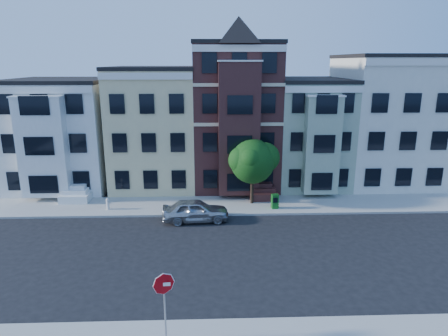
{
  "coord_description": "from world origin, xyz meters",
  "views": [
    {
      "loc": [
        -2.26,
        -20.67,
        10.69
      ],
      "look_at": [
        -1.38,
        3.61,
        4.2
      ],
      "focal_mm": 32.0,
      "sensor_mm": 36.0,
      "label": 1
    }
  ],
  "objects_px": {
    "newspaper_box": "(275,201)",
    "fire_hydrant": "(108,205)",
    "stop_sign": "(165,302)",
    "street_tree": "(252,165)",
    "parked_car": "(195,210)"
  },
  "relations": [
    {
      "from": "newspaper_box",
      "to": "fire_hydrant",
      "type": "relative_size",
      "value": 1.62
    },
    {
      "from": "parked_car",
      "to": "fire_hydrant",
      "type": "bearing_deg",
      "value": 67.96
    },
    {
      "from": "street_tree",
      "to": "newspaper_box",
      "type": "bearing_deg",
      "value": -36.87
    },
    {
      "from": "fire_hydrant",
      "to": "stop_sign",
      "type": "bearing_deg",
      "value": -68.26
    },
    {
      "from": "stop_sign",
      "to": "street_tree",
      "type": "bearing_deg",
      "value": 67.78
    },
    {
      "from": "parked_car",
      "to": "fire_hydrant",
      "type": "height_order",
      "value": "parked_car"
    },
    {
      "from": "street_tree",
      "to": "newspaper_box",
      "type": "xyz_separation_m",
      "value": [
        1.59,
        -1.19,
        -2.51
      ]
    },
    {
      "from": "parked_car",
      "to": "newspaper_box",
      "type": "distance_m",
      "value": 6.12
    },
    {
      "from": "stop_sign",
      "to": "parked_car",
      "type": "bearing_deg",
      "value": 82.16
    },
    {
      "from": "street_tree",
      "to": "parked_car",
      "type": "bearing_deg",
      "value": -143.73
    },
    {
      "from": "stop_sign",
      "to": "fire_hydrant",
      "type": "bearing_deg",
      "value": 107.41
    },
    {
      "from": "parked_car",
      "to": "street_tree",
      "type": "bearing_deg",
      "value": -57.64
    },
    {
      "from": "street_tree",
      "to": "fire_hydrant",
      "type": "bearing_deg",
      "value": -174.87
    },
    {
      "from": "newspaper_box",
      "to": "stop_sign",
      "type": "xyz_separation_m",
      "value": [
        -6.57,
        -14.23,
        1.08
      ]
    },
    {
      "from": "fire_hydrant",
      "to": "street_tree",
      "type": "bearing_deg",
      "value": 5.13
    }
  ]
}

